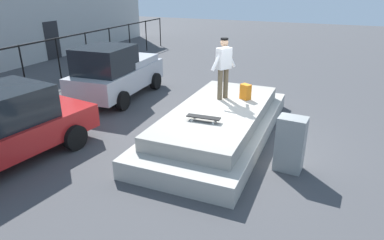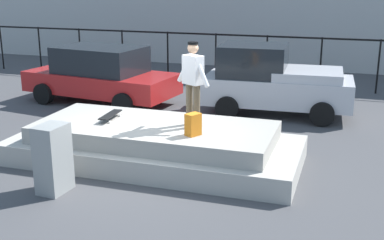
{
  "view_description": "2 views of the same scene",
  "coord_description": "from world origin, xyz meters",
  "px_view_note": "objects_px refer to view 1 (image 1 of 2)",
  "views": [
    {
      "loc": [
        -8.07,
        -2.2,
        3.91
      ],
      "look_at": [
        -0.03,
        1.18,
        0.33
      ],
      "focal_mm": 31.4,
      "sensor_mm": 36.0,
      "label": 1
    },
    {
      "loc": [
        3.84,
        -8.88,
        3.79
      ],
      "look_at": [
        0.38,
        1.73,
        0.56
      ],
      "focal_mm": 46.91,
      "sensor_mm": 36.0,
      "label": 2
    }
  ],
  "objects_px": {
    "skateboard": "(204,117)",
    "car_silver_pickup_mid": "(115,72)",
    "backpack": "(245,92)",
    "utility_box": "(290,144)",
    "skateboarder": "(224,64)"
  },
  "relations": [
    {
      "from": "skateboard",
      "to": "utility_box",
      "type": "xyz_separation_m",
      "value": [
        -0.1,
        -2.08,
        -0.27
      ]
    },
    {
      "from": "skateboard",
      "to": "backpack",
      "type": "distance_m",
      "value": 2.1
    },
    {
      "from": "utility_box",
      "to": "car_silver_pickup_mid",
      "type": "bearing_deg",
      "value": 71.16
    },
    {
      "from": "backpack",
      "to": "utility_box",
      "type": "bearing_deg",
      "value": -24.46
    },
    {
      "from": "skateboarder",
      "to": "car_silver_pickup_mid",
      "type": "relative_size",
      "value": 0.42
    },
    {
      "from": "car_silver_pickup_mid",
      "to": "backpack",
      "type": "bearing_deg",
      "value": -98.54
    },
    {
      "from": "skateboarder",
      "to": "utility_box",
      "type": "distance_m",
      "value": 3.15
    },
    {
      "from": "backpack",
      "to": "car_silver_pickup_mid",
      "type": "distance_m",
      "value": 5.01
    },
    {
      "from": "skateboard",
      "to": "car_silver_pickup_mid",
      "type": "xyz_separation_m",
      "value": [
        2.78,
        4.45,
        0.05
      ]
    },
    {
      "from": "skateboard",
      "to": "car_silver_pickup_mid",
      "type": "relative_size",
      "value": 0.2
    },
    {
      "from": "car_silver_pickup_mid",
      "to": "utility_box",
      "type": "bearing_deg",
      "value": -113.76
    },
    {
      "from": "car_silver_pickup_mid",
      "to": "utility_box",
      "type": "distance_m",
      "value": 7.14
    },
    {
      "from": "skateboard",
      "to": "car_silver_pickup_mid",
      "type": "height_order",
      "value": "car_silver_pickup_mid"
    },
    {
      "from": "backpack",
      "to": "skateboard",
      "type": "bearing_deg",
      "value": -74.92
    },
    {
      "from": "skateboard",
      "to": "backpack",
      "type": "relative_size",
      "value": 1.93
    }
  ]
}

